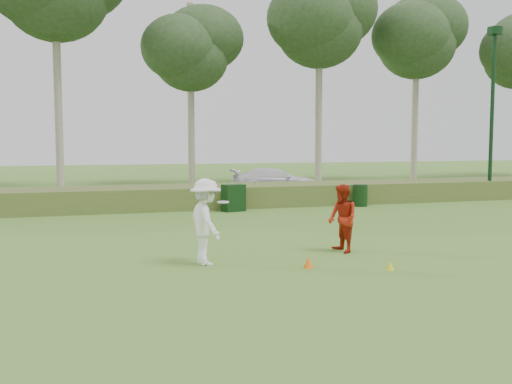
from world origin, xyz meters
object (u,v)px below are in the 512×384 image
object	(u,v)px
cone_orange	(308,262)
trash_bin	(360,195)
utility_cabinet	(234,198)
car_right	(275,181)
player_white	(206,222)
player_red	(342,218)
cone_yellow	(390,265)
lamp_post	(493,82)

from	to	relation	value
cone_orange	trash_bin	distance (m)	12.54
utility_cabinet	car_right	size ratio (longest dim) A/B	0.23
cone_orange	player_white	bearing A→B (deg)	154.01
player_white	player_red	world-z (taller)	player_white
cone_yellow	trash_bin	distance (m)	12.41
utility_cabinet	car_right	distance (m)	7.42
utility_cabinet	trash_bin	bearing A→B (deg)	-15.90
lamp_post	player_white	xyz separation A→B (m)	(-16.24, -10.42, -4.62)
player_white	utility_cabinet	size ratio (longest dim) A/B	1.81
trash_bin	car_right	size ratio (longest dim) A/B	0.20
lamp_post	cone_yellow	world-z (taller)	lamp_post
cone_orange	car_right	distance (m)	17.48
cone_orange	lamp_post	bearing A→B (deg)	38.90
lamp_post	utility_cabinet	world-z (taller)	lamp_post
player_white	cone_yellow	world-z (taller)	player_white
player_white	trash_bin	world-z (taller)	player_white
trash_bin	car_right	bearing A→B (deg)	105.59
player_white	cone_orange	xyz separation A→B (m)	(2.08, -1.01, -0.85)
cone_orange	trash_bin	xyz separation A→B (m)	(6.76, 10.55, 0.35)
cone_orange	cone_yellow	xyz separation A→B (m)	(1.60, -0.73, -0.02)
utility_cabinet	trash_bin	world-z (taller)	utility_cabinet
lamp_post	cone_yellow	distance (m)	18.33
player_red	lamp_post	bearing A→B (deg)	124.12
car_right	trash_bin	bearing A→B (deg)	-158.75
player_red	cone_yellow	xyz separation A→B (m)	(0.11, -2.13, -0.75)
cone_orange	cone_yellow	bearing A→B (deg)	-24.65
player_red	utility_cabinet	world-z (taller)	player_red
car_right	player_red	bearing A→B (deg)	172.61
player_red	cone_orange	distance (m)	2.17
player_red	trash_bin	size ratio (longest dim) A/B	1.82
utility_cabinet	car_right	world-z (taller)	car_right
player_red	cone_yellow	bearing A→B (deg)	-1.34
player_red	trash_bin	distance (m)	10.57
trash_bin	player_white	bearing A→B (deg)	-132.83
cone_orange	player_red	bearing A→B (deg)	43.19
cone_orange	utility_cabinet	distance (m)	10.52
trash_bin	utility_cabinet	bearing A→B (deg)	-179.03
player_white	player_red	distance (m)	3.59
lamp_post	player_white	bearing A→B (deg)	-147.32
lamp_post	cone_orange	world-z (taller)	lamp_post
utility_cabinet	car_right	xyz separation A→B (m)	(3.95, 6.27, 0.19)
car_right	player_white	bearing A→B (deg)	161.29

